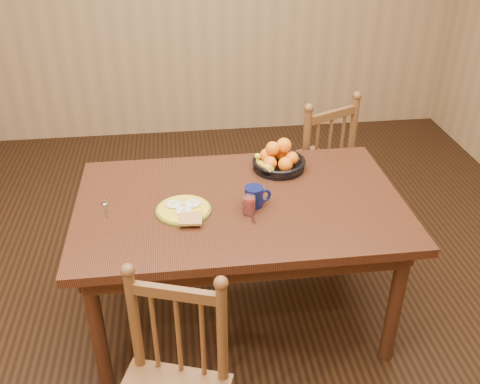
{
  "coord_description": "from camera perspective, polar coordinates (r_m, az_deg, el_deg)",
  "views": [
    {
      "loc": [
        -0.28,
        -2.21,
        2.14
      ],
      "look_at": [
        0.0,
        0.0,
        0.8
      ],
      "focal_mm": 40.0,
      "sensor_mm": 36.0,
      "label": 1
    }
  ],
  "objects": [
    {
      "name": "chair_far",
      "position": [
        3.52,
        7.63,
        2.58
      ],
      "size": [
        0.58,
        0.57,
        0.98
      ],
      "rotation": [
        0.0,
        0.0,
        3.57
      ],
      "color": "#492C16",
      "rests_on": "ground"
    },
    {
      "name": "fruit_bowl",
      "position": [
        2.9,
        4.11,
        3.45
      ],
      "size": [
        0.29,
        0.29,
        0.17
      ],
      "color": "black",
      "rests_on": "dining_table"
    },
    {
      "name": "breakfast_plate",
      "position": [
        2.55,
        -6.0,
        -1.89
      ],
      "size": [
        0.26,
        0.29,
        0.04
      ],
      "color": "#59601E",
      "rests_on": "dining_table"
    },
    {
      "name": "spoon",
      "position": [
        2.66,
        -14.18,
        -1.4
      ],
      "size": [
        0.05,
        0.16,
        0.01
      ],
      "rotation": [
        0.0,
        0.0,
        0.16
      ],
      "color": "silver",
      "rests_on": "dining_table"
    },
    {
      "name": "fork",
      "position": [
        2.53,
        1.21,
        -2.12
      ],
      "size": [
        0.04,
        0.18,
        0.0
      ],
      "rotation": [
        0.0,
        0.0,
        0.07
      ],
      "color": "silver",
      "rests_on": "dining_table"
    },
    {
      "name": "coffee_mug",
      "position": [
        2.56,
        1.59,
        -0.45
      ],
      "size": [
        0.13,
        0.09,
        0.1
      ],
      "color": "#0A0F38",
      "rests_on": "dining_table"
    },
    {
      "name": "dining_table",
      "position": [
        2.67,
        -0.0,
        -2.48
      ],
      "size": [
        1.6,
        1.0,
        0.75
      ],
      "color": "black",
      "rests_on": "ground"
    },
    {
      "name": "juice_glass",
      "position": [
        2.51,
        0.96,
        -1.46
      ],
      "size": [
        0.06,
        0.06,
        0.09
      ],
      "color": "silver",
      "rests_on": "dining_table"
    },
    {
      "name": "room",
      "position": [
        2.36,
        -0.0,
        11.5
      ],
      "size": [
        4.52,
        5.02,
        2.72
      ],
      "color": "black",
      "rests_on": "ground"
    }
  ]
}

